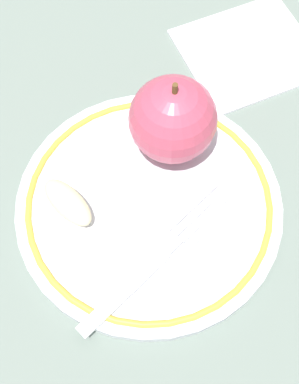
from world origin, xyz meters
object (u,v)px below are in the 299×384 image
plate (150,205)px  napkin_folded (249,51)px  apple_slice_front (68,202)px  fork (154,263)px  apple_red_whole (173,119)px

plate → napkin_folded: 0.21m
apple_slice_front → fork: 0.09m
fork → napkin_folded: (-0.11, 0.24, -0.01)m
apple_red_whole → fork: 0.13m
apple_slice_front → fork: apple_slice_front is taller
napkin_folded → apple_red_whole: bearing=-77.5°
apple_red_whole → napkin_folded: bearing=102.5°
apple_red_whole → apple_slice_front: apple_red_whole is taller
plate → fork: 0.06m
plate → apple_slice_front: 0.07m
fork → napkin_folded: fork is taller
apple_slice_front → fork: (0.09, 0.02, -0.01)m
plate → apple_slice_front: size_ratio=4.22×
apple_slice_front → plate: bearing=50.5°
plate → apple_slice_front: apple_slice_front is taller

